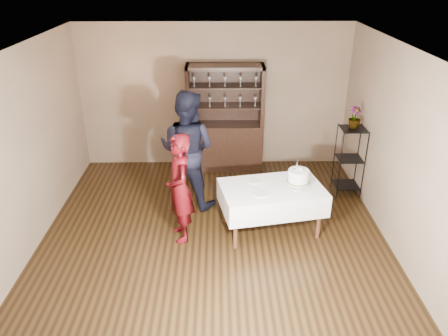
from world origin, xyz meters
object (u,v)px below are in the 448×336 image
at_px(woman, 180,188).
at_px(cake, 298,177).
at_px(man, 187,150).
at_px(china_hutch, 225,135).
at_px(potted_plant, 355,117).
at_px(plant_etagere, 349,158).
at_px(cake_table, 272,197).

distance_m(woman, cake, 1.68).
xyz_separation_m(man, cake, (1.62, -0.87, -0.06)).
bearing_deg(woman, china_hutch, 147.98).
height_order(man, potted_plant, man).
bearing_deg(plant_etagere, man, -173.51).
bearing_deg(cake_table, cake, -6.32).
relative_size(plant_etagere, cake_table, 0.75).
xyz_separation_m(man, potted_plant, (2.71, 0.34, 0.40)).
distance_m(cake_table, cake, 0.50).
relative_size(plant_etagere, cake, 2.65).
relative_size(plant_etagere, potted_plant, 3.38).
height_order(man, cake, man).
bearing_deg(cake_table, man, 146.65).
xyz_separation_m(plant_etagere, cake, (-1.08, -1.18, 0.25)).
bearing_deg(cake, china_hutch, 114.19).
height_order(plant_etagere, potted_plant, potted_plant).
relative_size(plant_etagere, man, 0.62).
xyz_separation_m(cake_table, potted_plant, (1.44, 1.17, 0.81)).
bearing_deg(woman, cake, 78.00).
xyz_separation_m(cake_table, cake, (0.36, -0.04, 0.35)).
height_order(china_hutch, plant_etagere, china_hutch).
distance_m(plant_etagere, cake, 1.62).
bearing_deg(woman, cake_table, 80.84).
bearing_deg(potted_plant, china_hutch, 154.02).
bearing_deg(potted_plant, plant_etagere, -102.53).
relative_size(plant_etagere, woman, 0.75).
xyz_separation_m(cake, potted_plant, (1.09, 1.21, 0.46)).
bearing_deg(cake_table, woman, -172.96).
xyz_separation_m(cake_table, man, (-1.27, 0.83, 0.41)).
bearing_deg(cake_table, china_hutch, 106.41).
height_order(woman, cake, woman).
bearing_deg(china_hutch, potted_plant, -25.98).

